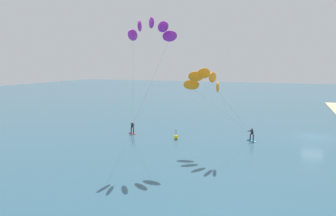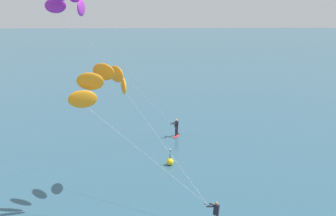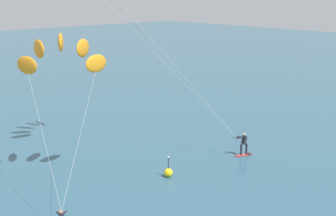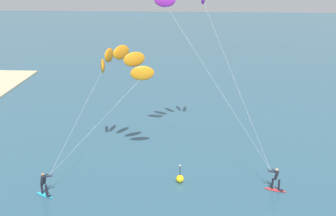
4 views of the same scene
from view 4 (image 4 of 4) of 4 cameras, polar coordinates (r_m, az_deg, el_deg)
kitesurfer_nearshore at (r=34.42m, az=-6.24°, el=5.35°), size 9.35×7.74×9.07m
marker_buoy at (r=32.58m, az=1.52°, el=-8.91°), size 0.56×0.56×1.38m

